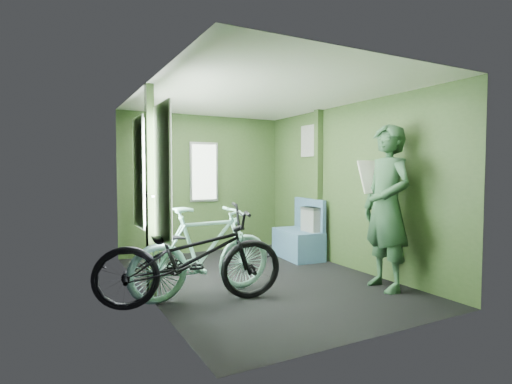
# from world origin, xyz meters

# --- Properties ---
(room) EXTENTS (4.00, 4.02, 2.31)m
(room) POSITION_xyz_m (-0.04, 0.04, 1.44)
(room) COLOR black
(room) RESTS_ON ground
(bicycle_black) EXTENTS (2.01, 1.10, 1.07)m
(bicycle_black) POSITION_xyz_m (-1.08, -0.53, 0.00)
(bicycle_black) COLOR black
(bicycle_black) RESTS_ON ground
(bicycle_mint) EXTENTS (1.70, 0.69, 1.04)m
(bicycle_mint) POSITION_xyz_m (-0.87, -0.35, 0.00)
(bicycle_mint) COLOR #88CCBB
(bicycle_mint) RESTS_ON ground
(passenger) EXTENTS (0.53, 0.77, 1.90)m
(passenger) POSITION_xyz_m (1.09, -1.05, 0.95)
(passenger) COLOR #2B4F33
(passenger) RESTS_ON ground
(waste_box) EXTENTS (0.24, 0.33, 0.81)m
(waste_box) POSITION_xyz_m (1.26, 0.59, 0.41)
(waste_box) COLOR gray
(waste_box) RESTS_ON ground
(bench_seat) EXTENTS (0.57, 0.92, 0.93)m
(bench_seat) POSITION_xyz_m (1.15, 0.80, 0.27)
(bench_seat) COLOR #2C465E
(bench_seat) RESTS_ON ground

